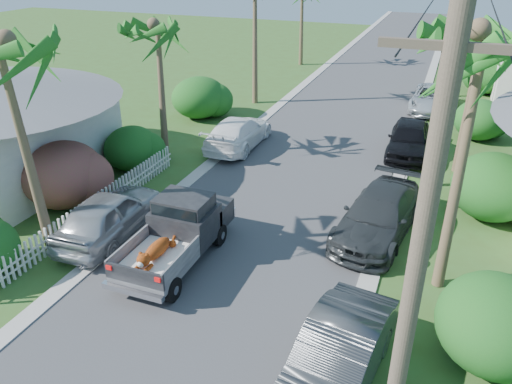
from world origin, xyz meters
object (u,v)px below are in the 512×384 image
at_px(palm_r_a, 487,33).
at_px(utility_pole_a, 407,325).
at_px(pickup_truck, 181,229).
at_px(parked_car_rn, 336,359).
at_px(parked_car_rm, 378,216).
at_px(utility_pole_b, 448,80).
at_px(parked_car_rf, 409,139).
at_px(parked_car_lf, 238,133).
at_px(palm_r_b, 482,38).
at_px(utility_pole_c, 457,27).
at_px(utility_pole_d, 461,3).
at_px(palm_l_a, 2,41).
at_px(parked_car_ln, 110,215).
at_px(palm_l_b, 156,25).
at_px(parked_car_rd, 433,99).

height_order(palm_r_a, utility_pole_a, utility_pole_a).
height_order(pickup_truck, parked_car_rn, pickup_truck).
relative_size(parked_car_rm, utility_pole_b, 0.60).
xyz_separation_m(pickup_truck, parked_car_rn, (6.00, -3.56, -0.22)).
bearing_deg(utility_pole_b, parked_car_rf, 111.62).
bearing_deg(parked_car_rn, parked_car_rf, 97.12).
distance_m(parked_car_lf, utility_pole_a, 19.24).
height_order(palm_r_b, utility_pole_a, utility_pole_a).
height_order(utility_pole_c, utility_pole_d, same).
xyz_separation_m(parked_car_rn, palm_l_a, (-10.42, 2.13, 6.14)).
distance_m(palm_r_a, utility_pole_a, 8.51).
bearing_deg(parked_car_lf, utility_pole_d, -108.64).
bearing_deg(pickup_truck, palm_r_b, 51.62).
bearing_deg(parked_car_ln, utility_pole_a, 144.51).
relative_size(palm_l_b, utility_pole_c, 0.82).
distance_m(parked_car_rd, utility_pole_b, 12.08).
xyz_separation_m(palm_r_a, utility_pole_c, (-0.70, 22.00, -2.82)).
xyz_separation_m(pickup_truck, utility_pole_d, (7.37, 38.57, 3.59)).
relative_size(parked_car_rm, parked_car_lf, 1.03).
bearing_deg(utility_pole_c, palm_r_a, -88.18).
bearing_deg(palm_r_a, utility_pole_d, 91.08).
bearing_deg(parked_car_ln, parked_car_rm, -161.60).
distance_m(parked_car_rd, palm_l_b, 17.91).
bearing_deg(utility_pole_c, parked_car_rm, -94.37).
distance_m(parked_car_rm, parked_car_rd, 16.38).
bearing_deg(pickup_truck, utility_pole_a, -41.10).
bearing_deg(utility_pole_c, parked_car_rf, -96.38).
bearing_deg(utility_pole_a, palm_r_b, 86.63).
height_order(parked_car_rn, parked_car_lf, parked_car_rn).
bearing_deg(palm_r_a, pickup_truck, -169.00).
bearing_deg(utility_pole_c, parked_car_rd, -100.94).
height_order(parked_car_ln, palm_r_a, palm_r_a).
relative_size(parked_car_ln, palm_l_a, 0.60).
xyz_separation_m(palm_l_b, utility_pole_c, (12.40, 16.00, -1.55)).
bearing_deg(parked_car_lf, parked_car_rn, 120.95).
bearing_deg(palm_r_a, parked_car_rd, 94.32).
xyz_separation_m(parked_car_rn, parked_car_rm, (-0.15, 7.20, -0.00)).
bearing_deg(utility_pole_d, palm_r_b, -87.95).
xyz_separation_m(parked_car_rd, parked_car_ln, (-9.66, -19.78, 0.09)).
bearing_deg(palm_l_a, parked_car_ln, 48.72).
xyz_separation_m(palm_l_a, palm_r_b, (12.80, 12.00, -0.98)).
bearing_deg(palm_r_b, parked_car_rn, -99.55).
bearing_deg(palm_l_a, pickup_truck, 17.91).
bearing_deg(utility_pole_b, parked_car_rm, -107.16).
bearing_deg(parked_car_rd, parked_car_rf, -92.45).
xyz_separation_m(parked_car_rf, utility_pole_a, (1.31, -18.30, 3.78)).
height_order(parked_car_rm, palm_l_a, palm_l_a).
bearing_deg(parked_car_rn, utility_pole_b, 90.89).
bearing_deg(parked_car_lf, parked_car_ln, 84.70).
height_order(parked_car_rf, parked_car_ln, parked_car_ln).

